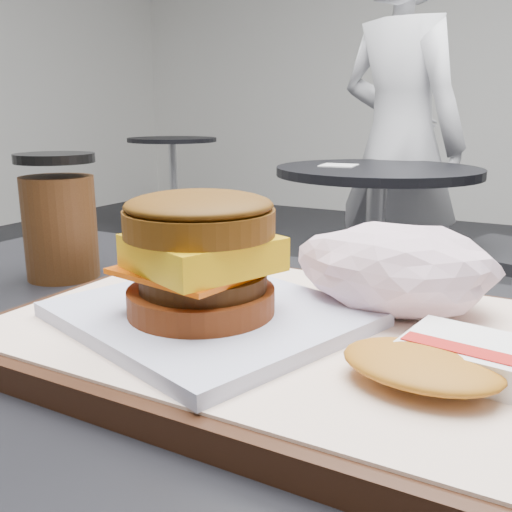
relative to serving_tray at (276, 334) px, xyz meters
The scene contains 9 objects.
serving_tray is the anchor object (origin of this frame).
breakfast_sandwich 0.07m from the serving_tray, 143.24° to the right, with size 0.23×0.22×0.09m.
hash_brown 0.13m from the serving_tray, 14.88° to the right, with size 0.12×0.10×0.02m.
crumpled_wrapper 0.10m from the serving_tray, 45.69° to the left, with size 0.14×0.11×0.06m, color white, non-canonical shape.
coffee_cup 0.28m from the serving_tray, 168.32° to the left, with size 0.08×0.08×0.12m.
neighbor_table 1.66m from the serving_tray, 104.61° to the left, with size 0.70×0.70×0.75m.
napkin 1.66m from the serving_tray, 109.32° to the left, with size 0.12×0.12×0.00m, color white.
patron 2.09m from the serving_tray, 102.97° to the left, with size 0.59×0.39×1.61m, color silver.
bg_table_mid 4.00m from the serving_tray, 128.11° to the left, with size 0.66×0.66×0.75m.
Camera 1 is at (0.24, -0.28, 0.93)m, focal length 40.00 mm.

